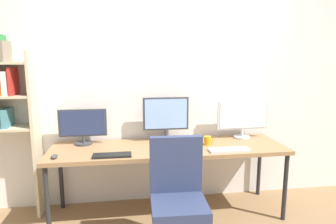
% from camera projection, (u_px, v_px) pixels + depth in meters
% --- Properties ---
extents(wall_back, '(4.78, 0.10, 2.60)m').
position_uv_depth(wall_back, '(163.00, 88.00, 3.30)').
color(wall_back, silver).
rests_on(wall_back, ground_plane).
extents(desk, '(2.38, 0.68, 0.74)m').
position_uv_depth(desk, '(169.00, 151.00, 3.00)').
color(desk, '#936D47').
rests_on(desk, ground_plane).
extents(office_chair, '(0.52, 0.52, 0.99)m').
position_uv_depth(office_chair, '(178.00, 210.00, 2.39)').
color(office_chair, '#2D2D33').
rests_on(office_chair, ground_plane).
extents(monitor_left, '(0.49, 0.18, 0.37)m').
position_uv_depth(monitor_left, '(83.00, 125.00, 3.04)').
color(monitor_left, '#38383D').
rests_on(monitor_left, desk).
extents(monitor_center, '(0.49, 0.18, 0.48)m').
position_uv_depth(monitor_center, '(166.00, 117.00, 3.15)').
color(monitor_center, '#38383D').
rests_on(monitor_center, desk).
extents(monitor_right, '(0.58, 0.18, 0.42)m').
position_uv_depth(monitor_right, '(243.00, 117.00, 3.28)').
color(monitor_right, silver).
rests_on(monitor_right, desk).
extents(keyboard_left, '(0.35, 0.13, 0.02)m').
position_uv_depth(keyboard_left, '(112.00, 155.00, 2.68)').
color(keyboard_left, black).
rests_on(keyboard_left, desk).
extents(keyboard_right, '(0.40, 0.13, 0.02)m').
position_uv_depth(keyboard_right, '(229.00, 150.00, 2.84)').
color(keyboard_right, silver).
rests_on(keyboard_right, desk).
extents(mouse_left_side, '(0.06, 0.10, 0.03)m').
position_uv_depth(mouse_left_side, '(172.00, 151.00, 2.79)').
color(mouse_left_side, '#38383D').
rests_on(mouse_left_side, desk).
extents(mouse_right_side, '(0.06, 0.10, 0.03)m').
position_uv_depth(mouse_right_side, '(54.00, 156.00, 2.63)').
color(mouse_right_side, '#38383D').
rests_on(mouse_right_side, desk).
extents(coffee_mug, '(0.11, 0.08, 0.09)m').
position_uv_depth(coffee_mug, '(208.00, 140.00, 3.04)').
color(coffee_mug, orange).
rests_on(coffee_mug, desk).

